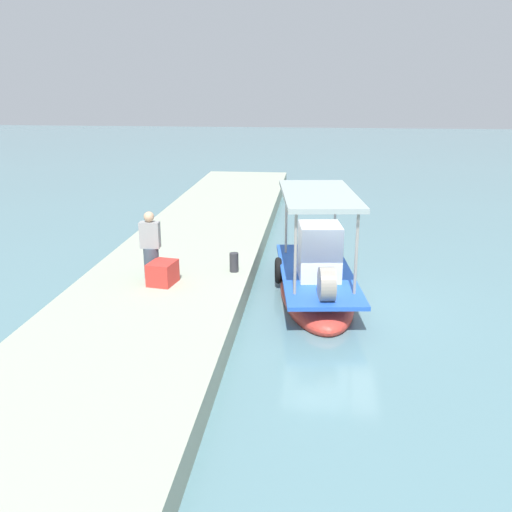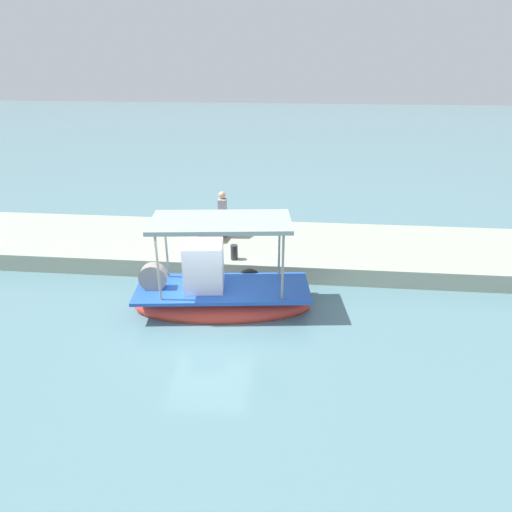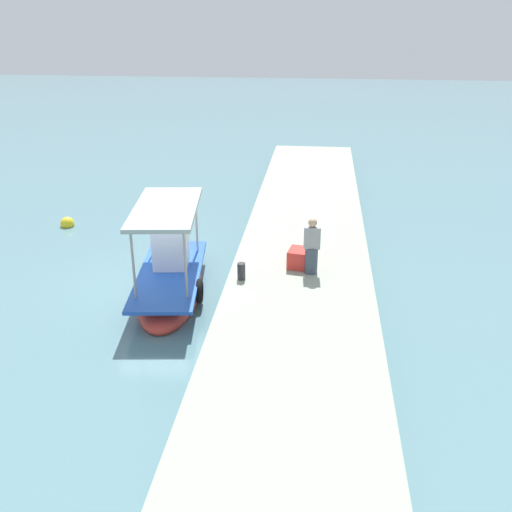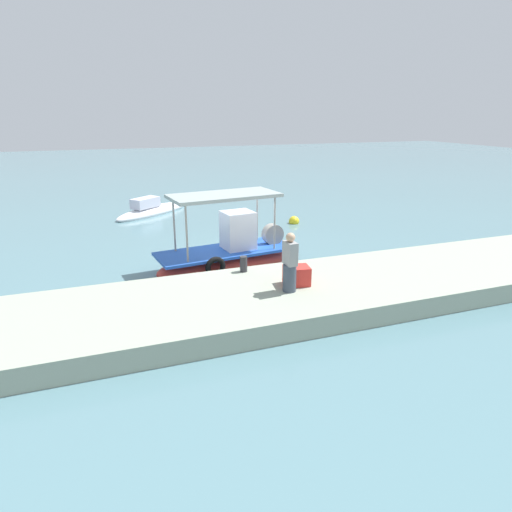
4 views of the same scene
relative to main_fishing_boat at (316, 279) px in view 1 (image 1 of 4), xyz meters
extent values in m
plane|color=slate|center=(0.32, 0.45, -0.52)|extent=(120.00, 120.00, 0.00)
cube|color=#9AA590|center=(0.32, -3.93, -0.21)|extent=(36.00, 4.33, 0.61)
ellipsoid|color=red|center=(-0.09, 0.00, -0.38)|extent=(5.43, 2.45, 0.97)
cube|color=blue|center=(-0.09, 0.00, 0.16)|extent=(5.23, 2.43, 0.10)
cube|color=white|center=(0.43, 0.06, 0.85)|extent=(1.21, 1.14, 1.49)
cylinder|color=gray|center=(1.49, 0.89, 1.14)|extent=(0.07, 0.07, 2.06)
cylinder|color=gray|center=(1.66, -0.50, 1.14)|extent=(0.07, 0.07, 2.06)
cylinder|color=gray|center=(-1.85, 0.49, 1.14)|extent=(0.07, 0.07, 2.06)
cylinder|color=gray|center=(-1.68, -0.90, 1.14)|extent=(0.07, 0.07, 2.06)
cube|color=#99A8A6|center=(-0.09, 0.00, 2.23)|extent=(4.05, 2.24, 0.12)
torus|color=black|center=(-0.76, -1.05, -0.04)|extent=(0.76, 0.27, 0.74)
cylinder|color=gray|center=(1.89, 0.23, 0.56)|extent=(0.84, 0.44, 0.80)
cylinder|color=#3C4755|center=(0.59, -4.23, 0.51)|extent=(0.40, 0.40, 0.81)
cube|color=gray|center=(0.59, -4.23, 1.25)|extent=(0.29, 0.50, 0.67)
sphere|color=tan|center=(0.59, -4.23, 1.72)|extent=(0.26, 0.26, 0.26)
cylinder|color=#2D2D33|center=(-0.12, -2.19, 0.36)|extent=(0.24, 0.24, 0.51)
cube|color=red|center=(1.01, -3.83, 0.38)|extent=(0.83, 0.71, 0.57)
camera|label=1|loc=(14.01, -0.07, 4.93)|focal=39.51mm
camera|label=2|loc=(-2.19, 11.50, 6.47)|focal=31.68mm
camera|label=3|loc=(-15.60, -4.37, 7.51)|focal=40.74mm
camera|label=4|loc=(-4.50, -15.26, 5.07)|focal=31.48mm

